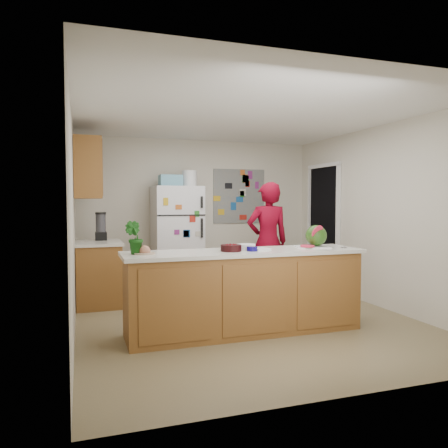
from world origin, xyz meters
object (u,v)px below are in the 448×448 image
object	(u,v)px
person	(268,242)
cherry_bowl	(231,248)
watermelon	(316,236)
refrigerator	(177,239)

from	to	relation	value
person	cherry_bowl	distance (m)	1.76
watermelon	person	bearing A→B (deg)	91.69
refrigerator	watermelon	size ratio (longest dim) A/B	6.83
watermelon	cherry_bowl	xyz separation A→B (m)	(-1.10, -0.09, -0.10)
person	cherry_bowl	size ratio (longest dim) A/B	7.64
watermelon	cherry_bowl	distance (m)	1.11
refrigerator	person	bearing A→B (deg)	-41.31
refrigerator	cherry_bowl	bearing A→B (deg)	-88.07
refrigerator	cherry_bowl	size ratio (longest dim) A/B	7.46
watermelon	cherry_bowl	size ratio (longest dim) A/B	1.09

